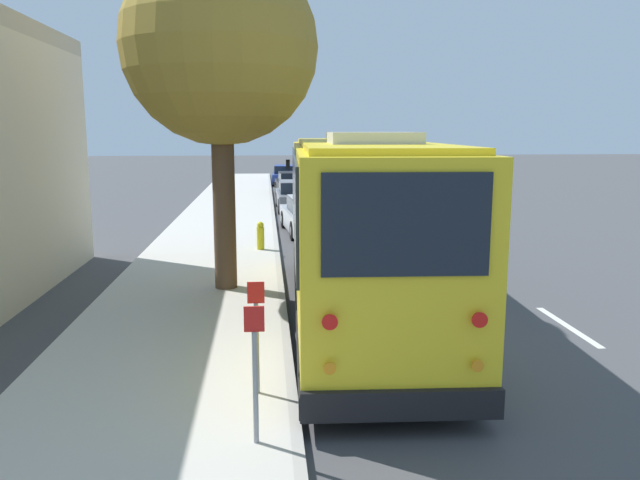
{
  "coord_description": "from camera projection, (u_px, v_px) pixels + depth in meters",
  "views": [
    {
      "loc": [
        -9.93,
        2.39,
        3.55
      ],
      "look_at": [
        2.77,
        1.27,
        1.3
      ],
      "focal_mm": 35.0,
      "sensor_mm": 36.0,
      "label": 1
    }
  ],
  "objects": [
    {
      "name": "parked_sedan_blue",
      "position": [
        286.0,
        176.0,
        41.1
      ],
      "size": [
        4.32,
        1.89,
        1.28
      ],
      "rotation": [
        0.0,
        0.0,
        -0.03
      ],
      "color": "navy",
      "rests_on": "ground"
    },
    {
      "name": "curb_strip",
      "position": [
        286.0,
        342.0,
        10.38
      ],
      "size": [
        80.0,
        0.14,
        0.15
      ],
      "primitive_type": "cube",
      "color": "#AAA69D",
      "rests_on": "ground"
    },
    {
      "name": "fire_hydrant",
      "position": [
        260.0,
        236.0,
        17.97
      ],
      "size": [
        0.22,
        0.22,
        0.81
      ],
      "color": "gold",
      "rests_on": "sidewalk_slab"
    },
    {
      "name": "sidewalk_slab",
      "position": [
        168.0,
        345.0,
        10.21
      ],
      "size": [
        80.0,
        3.73,
        0.15
      ],
      "primitive_type": "cube",
      "color": "beige",
      "rests_on": "ground"
    },
    {
      "name": "ground_plane",
      "position": [
        409.0,
        342.0,
        10.57
      ],
      "size": [
        160.0,
        160.0,
        0.0
      ],
      "primitive_type": "plane",
      "color": "#474749"
    },
    {
      "name": "shuttle_bus",
      "position": [
        359.0,
        222.0,
        11.5
      ],
      "size": [
        9.56,
        2.76,
        3.52
      ],
      "rotation": [
        0.0,
        0.0,
        -0.04
      ],
      "color": "yellow",
      "rests_on": "ground"
    },
    {
      "name": "sign_post_near",
      "position": [
        255.0,
        373.0,
        6.75
      ],
      "size": [
        0.06,
        0.22,
        1.55
      ],
      "color": "gray",
      "rests_on": "sidewalk_slab"
    },
    {
      "name": "parked_sedan_silver",
      "position": [
        311.0,
        216.0,
        21.65
      ],
      "size": [
        4.52,
        2.08,
        1.29
      ],
      "rotation": [
        0.0,
        0.0,
        0.08
      ],
      "color": "#A8AAAF",
      "rests_on": "ground"
    },
    {
      "name": "street_tree",
      "position": [
        220.0,
        34.0,
        12.86
      ],
      "size": [
        4.06,
        4.06,
        7.75
      ],
      "color": "brown",
      "rests_on": "sidewalk_slab"
    },
    {
      "name": "lane_stripe_ahead",
      "position": [
        464.0,
        260.0,
        17.33
      ],
      "size": [
        2.4,
        0.14,
        0.01
      ],
      "primitive_type": "cube",
      "color": "silver",
      "rests_on": "ground"
    },
    {
      "name": "parked_sedan_gray",
      "position": [
        295.0,
        196.0,
        28.03
      ],
      "size": [
        4.42,
        1.73,
        1.31
      ],
      "rotation": [
        0.0,
        0.0,
        0.02
      ],
      "color": "slate",
      "rests_on": "ground"
    },
    {
      "name": "parked_sedan_black",
      "position": [
        293.0,
        185.0,
        34.1
      ],
      "size": [
        4.7,
        1.96,
        1.3
      ],
      "rotation": [
        0.0,
        0.0,
        0.05
      ],
      "color": "black",
      "rests_on": "ground"
    },
    {
      "name": "sign_post_far",
      "position": [
        257.0,
        336.0,
        8.05
      ],
      "size": [
        0.06,
        0.22,
        1.5
      ],
      "color": "gray",
      "rests_on": "sidewalk_slab"
    },
    {
      "name": "lane_stripe_mid",
      "position": [
        568.0,
        326.0,
        11.44
      ],
      "size": [
        2.4,
        0.14,
        0.01
      ],
      "primitive_type": "cube",
      "color": "silver",
      "rests_on": "ground"
    }
  ]
}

